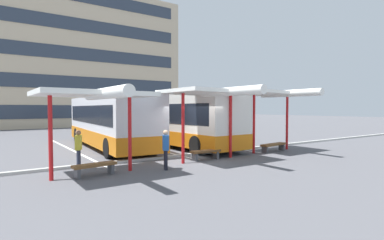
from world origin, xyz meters
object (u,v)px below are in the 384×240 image
(waiting_passenger_0, at_px, (78,147))
(bench_0, at_px, (95,167))
(coach_bus_1, at_px, (172,120))
(bench_1, at_px, (206,153))
(coach_bus_0, at_px, (109,122))
(bench_2, at_px, (274,145))
(waiting_shelter_2, at_px, (275,95))
(waiting_passenger_1, at_px, (166,147))
(waiting_shelter_1, at_px, (212,94))
(waiting_shelter_0, at_px, (95,96))

(waiting_passenger_0, bearing_deg, bench_0, -84.79)
(coach_bus_1, bearing_deg, bench_1, -105.38)
(coach_bus_0, height_order, coach_bus_1, coach_bus_1)
(bench_0, relative_size, bench_2, 0.81)
(waiting_shelter_2, relative_size, waiting_passenger_0, 2.86)
(waiting_passenger_1, bearing_deg, coach_bus_0, 86.62)
(coach_bus_1, xyz_separation_m, waiting_shelter_1, (-1.57, -6.16, 1.42))
(coach_bus_1, bearing_deg, waiting_passenger_1, -122.58)
(waiting_shelter_1, bearing_deg, waiting_passenger_0, 163.51)
(coach_bus_0, relative_size, waiting_passenger_1, 7.33)
(bench_1, xyz_separation_m, bench_2, (4.72, -0.02, 0.01))
(waiting_shelter_1, height_order, waiting_passenger_1, waiting_shelter_1)
(coach_bus_0, relative_size, bench_1, 7.56)
(coach_bus_1, height_order, waiting_passenger_1, coach_bus_1)
(bench_1, height_order, waiting_shelter_2, waiting_shelter_2)
(bench_1, bearing_deg, bench_0, -174.77)
(coach_bus_1, xyz_separation_m, waiting_shelter_0, (-6.88, -6.31, 1.20))
(bench_0, bearing_deg, bench_1, 5.23)
(coach_bus_0, height_order, waiting_shelter_2, coach_bus_0)
(coach_bus_0, bearing_deg, coach_bus_1, -17.34)
(bench_0, bearing_deg, coach_bus_0, 67.20)
(bench_2, bearing_deg, coach_bus_1, 118.87)
(waiting_shelter_0, distance_m, waiting_shelter_2, 10.04)
(waiting_shelter_0, xyz_separation_m, waiting_shelter_1, (5.31, 0.15, 0.22))
(waiting_shelter_0, bearing_deg, waiting_passenger_1, -7.09)
(waiting_shelter_0, bearing_deg, bench_1, 6.59)
(bench_0, bearing_deg, coach_bus_1, 41.96)
(coach_bus_1, relative_size, waiting_passenger_0, 7.56)
(bench_1, relative_size, waiting_passenger_0, 0.98)
(bench_0, xyz_separation_m, waiting_shelter_2, (10.02, 0.39, 2.80))
(coach_bus_1, height_order, waiting_shelter_2, coach_bus_1)
(waiting_shelter_0, bearing_deg, bench_2, 3.41)
(bench_0, distance_m, bench_1, 5.33)
(bench_1, distance_m, waiting_passenger_1, 2.89)
(bench_2, bearing_deg, coach_bus_0, 135.15)
(waiting_shelter_0, relative_size, bench_1, 3.25)
(waiting_shelter_0, bearing_deg, coach_bus_1, 42.54)
(bench_0, xyz_separation_m, waiting_passenger_0, (-0.15, 1.64, 0.55))
(coach_bus_1, height_order, bench_0, coach_bus_1)
(waiting_shelter_0, relative_size, waiting_shelter_1, 0.98)
(coach_bus_0, height_order, bench_2, coach_bus_0)
(waiting_shelter_0, xyz_separation_m, bench_2, (10.02, 0.60, -2.51))
(bench_2, bearing_deg, waiting_passenger_1, -172.87)
(waiting_shelter_1, bearing_deg, bench_0, -179.78)
(coach_bus_0, distance_m, bench_0, 8.08)
(bench_1, bearing_deg, waiting_passenger_1, -160.62)
(waiting_shelter_1, bearing_deg, bench_2, 5.43)
(coach_bus_1, distance_m, waiting_shelter_2, 6.76)
(waiting_shelter_0, xyz_separation_m, bench_0, (-0.00, 0.13, -2.52))
(coach_bus_1, relative_size, waiting_shelter_0, 2.38)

